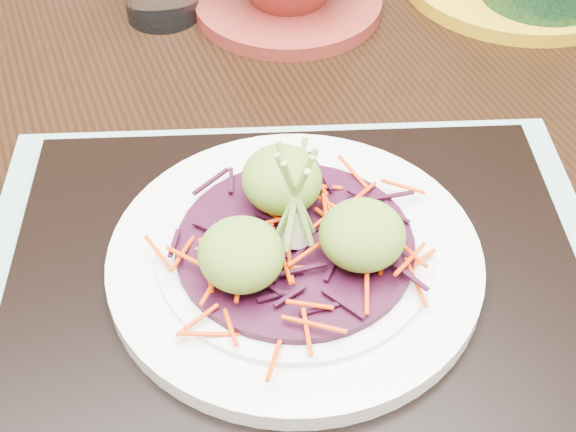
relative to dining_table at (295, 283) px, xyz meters
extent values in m
cube|color=black|center=(0.00, 0.00, 0.09)|extent=(1.42, 1.05, 0.04)
cube|color=black|center=(0.54, 0.46, -0.32)|extent=(0.07, 0.07, 0.77)
cube|color=#83A99D|center=(-0.02, -0.09, 0.11)|extent=(0.46, 0.39, 0.00)
cube|color=black|center=(-0.02, -0.09, 0.12)|extent=(0.40, 0.33, 0.02)
cylinder|color=silver|center=(-0.02, -0.09, 0.13)|extent=(0.23, 0.23, 0.01)
cylinder|color=silver|center=(-0.02, -0.09, 0.14)|extent=(0.17, 0.17, 0.01)
cylinder|color=black|center=(-0.02, -0.09, 0.15)|extent=(0.15, 0.15, 0.01)
ellipsoid|color=olive|center=(-0.06, -0.11, 0.17)|extent=(0.06, 0.06, 0.04)
ellipsoid|color=olive|center=(0.01, -0.11, 0.17)|extent=(0.06, 0.06, 0.04)
ellipsoid|color=olive|center=(-0.02, -0.05, 0.17)|extent=(0.06, 0.06, 0.04)
cylinder|color=maroon|center=(0.05, 0.24, 0.11)|extent=(0.24, 0.24, 0.01)
camera|label=1|loc=(-0.10, -0.42, 0.51)|focal=50.00mm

